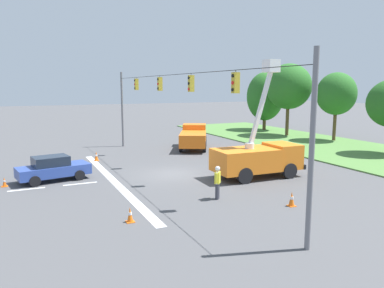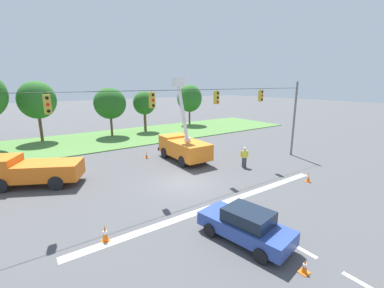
{
  "view_description": "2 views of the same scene",
  "coord_description": "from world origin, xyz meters",
  "px_view_note": "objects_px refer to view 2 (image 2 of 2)",
  "views": [
    {
      "loc": [
        22.89,
        -9.21,
        5.87
      ],
      "look_at": [
        0.64,
        1.14,
        2.06
      ],
      "focal_mm": 35.0,
      "sensor_mm": 36.0,
      "label": 1
    },
    {
      "loc": [
        -9.54,
        -14.58,
        7.05
      ],
      "look_at": [
        1.52,
        1.07,
        2.49
      ],
      "focal_mm": 24.0,
      "sensor_mm": 36.0,
      "label": 2
    }
  ],
  "objects_px": {
    "tree_centre": "(37,100)",
    "traffic_cone_mid_left": "(105,233)",
    "utility_truck_support_near": "(32,170)",
    "tree_east_end": "(189,98)",
    "traffic_cone_mid_right": "(242,152)",
    "tree_east": "(110,103)",
    "traffic_cone_foreground_right": "(305,266)",
    "utility_truck_bucket_lift": "(183,146)",
    "sedan_blue": "(246,225)",
    "road_worker": "(244,156)",
    "traffic_cone_foreground_left": "(308,177)",
    "traffic_cone_near_bucket": "(146,155)",
    "tree_far_east": "(144,103)"
  },
  "relations": [
    {
      "from": "tree_centre",
      "to": "traffic_cone_mid_left",
      "type": "relative_size",
      "value": 9.43
    },
    {
      "from": "utility_truck_support_near",
      "to": "tree_east_end",
      "type": "bearing_deg",
      "value": 32.94
    },
    {
      "from": "traffic_cone_mid_right",
      "to": "tree_east",
      "type": "bearing_deg",
      "value": 114.16
    },
    {
      "from": "utility_truck_support_near",
      "to": "traffic_cone_foreground_right",
      "type": "bearing_deg",
      "value": -64.4
    },
    {
      "from": "utility_truck_bucket_lift",
      "to": "sedan_blue",
      "type": "height_order",
      "value": "utility_truck_bucket_lift"
    },
    {
      "from": "utility_truck_bucket_lift",
      "to": "utility_truck_support_near",
      "type": "distance_m",
      "value": 12.03
    },
    {
      "from": "tree_east_end",
      "to": "road_worker",
      "type": "height_order",
      "value": "tree_east_end"
    },
    {
      "from": "traffic_cone_foreground_left",
      "to": "traffic_cone_near_bucket",
      "type": "height_order",
      "value": "traffic_cone_foreground_left"
    },
    {
      "from": "utility_truck_bucket_lift",
      "to": "traffic_cone_mid_left",
      "type": "xyz_separation_m",
      "value": [
        -9.9,
        -8.5,
        -1.01
      ]
    },
    {
      "from": "tree_east",
      "to": "tree_east_end",
      "type": "relative_size",
      "value": 0.95
    },
    {
      "from": "tree_east",
      "to": "traffic_cone_mid_right",
      "type": "distance_m",
      "value": 18.82
    },
    {
      "from": "sedan_blue",
      "to": "utility_truck_bucket_lift",
      "type": "bearing_deg",
      "value": 69.05
    },
    {
      "from": "traffic_cone_near_bucket",
      "to": "utility_truck_support_near",
      "type": "bearing_deg",
      "value": -170.49
    },
    {
      "from": "traffic_cone_mid_left",
      "to": "tree_far_east",
      "type": "bearing_deg",
      "value": 60.95
    },
    {
      "from": "tree_centre",
      "to": "road_worker",
      "type": "bearing_deg",
      "value": -58.71
    },
    {
      "from": "tree_east_end",
      "to": "utility_truck_bucket_lift",
      "type": "bearing_deg",
      "value": -126.26
    },
    {
      "from": "utility_truck_support_near",
      "to": "traffic_cone_near_bucket",
      "type": "distance_m",
      "value": 9.59
    },
    {
      "from": "tree_east_end",
      "to": "utility_truck_bucket_lift",
      "type": "height_order",
      "value": "utility_truck_bucket_lift"
    },
    {
      "from": "tree_east_end",
      "to": "traffic_cone_foreground_right",
      "type": "xyz_separation_m",
      "value": [
        -16.62,
        -31.65,
        -4.26
      ]
    },
    {
      "from": "road_worker",
      "to": "traffic_cone_mid_left",
      "type": "relative_size",
      "value": 2.28
    },
    {
      "from": "road_worker",
      "to": "traffic_cone_foreground_right",
      "type": "height_order",
      "value": "road_worker"
    },
    {
      "from": "tree_centre",
      "to": "road_worker",
      "type": "distance_m",
      "value": 25.41
    },
    {
      "from": "traffic_cone_foreground_right",
      "to": "traffic_cone_mid_left",
      "type": "relative_size",
      "value": 0.76
    },
    {
      "from": "sedan_blue",
      "to": "tree_centre",
      "type": "bearing_deg",
      "value": 100.31
    },
    {
      "from": "traffic_cone_foreground_left",
      "to": "traffic_cone_foreground_right",
      "type": "height_order",
      "value": "traffic_cone_foreground_left"
    },
    {
      "from": "tree_east",
      "to": "traffic_cone_foreground_right",
      "type": "distance_m",
      "value": 30.13
    },
    {
      "from": "traffic_cone_foreground_left",
      "to": "traffic_cone_mid_left",
      "type": "relative_size",
      "value": 0.87
    },
    {
      "from": "utility_truck_bucket_lift",
      "to": "traffic_cone_foreground_left",
      "type": "bearing_deg",
      "value": -65.41
    },
    {
      "from": "traffic_cone_mid_right",
      "to": "traffic_cone_near_bucket",
      "type": "relative_size",
      "value": 1.15
    },
    {
      "from": "utility_truck_bucket_lift",
      "to": "sedan_blue",
      "type": "xyz_separation_m",
      "value": [
        -4.65,
        -12.16,
        -0.61
      ]
    },
    {
      "from": "tree_east_end",
      "to": "tree_east",
      "type": "bearing_deg",
      "value": -172.24
    },
    {
      "from": "tree_east_end",
      "to": "traffic_cone_near_bucket",
      "type": "height_order",
      "value": "tree_east_end"
    },
    {
      "from": "sedan_blue",
      "to": "traffic_cone_mid_left",
      "type": "relative_size",
      "value": 5.86
    },
    {
      "from": "road_worker",
      "to": "traffic_cone_foreground_left",
      "type": "relative_size",
      "value": 2.62
    },
    {
      "from": "tree_far_east",
      "to": "traffic_cone_mid_right",
      "type": "relative_size",
      "value": 7.98
    },
    {
      "from": "tree_centre",
      "to": "traffic_cone_near_bucket",
      "type": "bearing_deg",
      "value": -62.5
    },
    {
      "from": "tree_far_east",
      "to": "tree_east_end",
      "type": "relative_size",
      "value": 0.87
    },
    {
      "from": "utility_truck_bucket_lift",
      "to": "road_worker",
      "type": "xyz_separation_m",
      "value": [
        3.12,
        -4.71,
        -0.4
      ]
    },
    {
      "from": "traffic_cone_foreground_right",
      "to": "traffic_cone_mid_right",
      "type": "relative_size",
      "value": 0.79
    },
    {
      "from": "tree_centre",
      "to": "traffic_cone_foreground_left",
      "type": "xyz_separation_m",
      "value": [
        14.39,
        -26.51,
        -4.73
      ]
    },
    {
      "from": "tree_centre",
      "to": "tree_east",
      "type": "height_order",
      "value": "tree_centre"
    },
    {
      "from": "tree_east_end",
      "to": "traffic_cone_foreground_right",
      "type": "bearing_deg",
      "value": -117.7
    },
    {
      "from": "traffic_cone_mid_left",
      "to": "utility_truck_bucket_lift",
      "type": "bearing_deg",
      "value": 40.65
    },
    {
      "from": "traffic_cone_near_bucket",
      "to": "traffic_cone_mid_left",
      "type": "bearing_deg",
      "value": -123.48
    },
    {
      "from": "traffic_cone_foreground_right",
      "to": "traffic_cone_near_bucket",
      "type": "height_order",
      "value": "traffic_cone_near_bucket"
    },
    {
      "from": "tree_far_east",
      "to": "traffic_cone_near_bucket",
      "type": "relative_size",
      "value": 9.19
    },
    {
      "from": "sedan_blue",
      "to": "traffic_cone_near_bucket",
      "type": "bearing_deg",
      "value": 81.9
    },
    {
      "from": "tree_centre",
      "to": "tree_east",
      "type": "bearing_deg",
      "value": -13.3
    },
    {
      "from": "tree_east",
      "to": "traffic_cone_mid_right",
      "type": "bearing_deg",
      "value": -65.84
    },
    {
      "from": "tree_east_end",
      "to": "sedan_blue",
      "type": "height_order",
      "value": "tree_east_end"
    }
  ]
}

